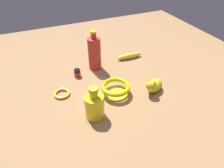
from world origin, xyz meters
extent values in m
plane|color=#936D47|center=(0.00, 0.00, 0.00)|extent=(2.00, 2.00, 0.00)
ellipsoid|color=yellow|center=(-0.20, 0.09, 0.03)|extent=(0.12, 0.11, 0.06)
sphere|color=yellow|center=(-0.16, 0.11, 0.06)|extent=(0.05, 0.05, 0.05)
cone|color=yellow|center=(-0.17, 0.12, 0.08)|extent=(0.02, 0.02, 0.02)
cone|color=yellow|center=(-0.15, 0.10, 0.08)|extent=(0.02, 0.02, 0.02)
ellipsoid|color=yellow|center=(-0.24, 0.07, 0.02)|extent=(0.05, 0.04, 0.02)
cylinder|color=#B23223|center=(0.13, -0.20, 0.02)|extent=(0.04, 0.04, 0.03)
cylinder|color=#B9A212|center=(0.13, -0.20, 0.03)|extent=(0.03, 0.03, 0.00)
cylinder|color=black|center=(0.13, -0.20, 0.04)|extent=(0.03, 0.03, 0.01)
cylinder|color=yellow|center=(0.14, 0.14, 0.06)|extent=(0.09, 0.09, 0.11)
cylinder|color=yellow|center=(0.14, 0.14, 0.13)|extent=(0.04, 0.04, 0.03)
cylinder|color=gold|center=(0.14, 0.14, 0.15)|extent=(0.04, 0.04, 0.02)
cylinder|color=gold|center=(-0.01, 0.03, 0.01)|extent=(0.13, 0.13, 0.01)
torus|color=#BDB307|center=(-0.01, 0.03, 0.04)|extent=(0.15, 0.15, 0.02)
cylinder|color=red|center=(0.01, -0.24, 0.10)|extent=(0.07, 0.07, 0.19)
cylinder|color=red|center=(0.01, -0.24, 0.21)|extent=(0.03, 0.03, 0.03)
cylinder|color=gold|center=(0.01, -0.24, 0.23)|extent=(0.03, 0.03, 0.01)
torus|color=gold|center=(0.25, -0.07, 0.01)|extent=(0.08, 0.08, 0.02)
ellipsoid|color=gold|center=(-0.23, -0.26, 0.02)|extent=(0.17, 0.04, 0.04)
camera|label=1|loc=(0.33, 0.76, 0.68)|focal=32.72mm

